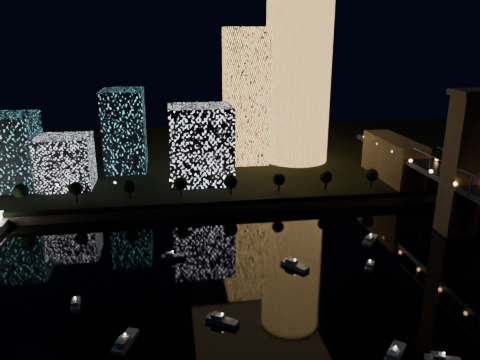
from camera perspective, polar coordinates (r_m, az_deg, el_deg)
name	(u,v)px	position (r m, az deg, el deg)	size (l,w,h in m)	color
ground	(322,334)	(116.95, 9.98, -18.00)	(520.00, 520.00, 0.00)	black
far_bank	(232,156)	(260.16, -1.04, 2.98)	(420.00, 160.00, 5.00)	black
seawall	(257,206)	(186.89, 2.15, -3.21)	(420.00, 6.00, 3.00)	#6B5E4C
tower_cylindrical	(298,71)	(237.18, 7.11, 13.01)	(34.00, 34.00, 89.07)	#FBAF50
tower_rectangular	(246,97)	(233.61, 0.70, 10.12)	(20.53, 20.53, 65.33)	#FBAF50
midrise_blocks	(112,144)	(213.18, -15.28, 4.26)	(104.24, 49.05, 37.67)	silver
motorboats	(263,308)	(122.85, 2.77, -15.36)	(96.93, 78.05, 2.78)	silver
esplanade_trees	(170,184)	(186.64, -8.49, -0.51)	(165.58, 5.80, 8.40)	black
street_lamps	(170,183)	(192.79, -8.48, -0.38)	(132.70, 0.70, 5.65)	black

